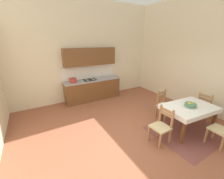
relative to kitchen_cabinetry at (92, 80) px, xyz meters
The scene contains 11 objects.
ground_plane 3.11m from the kitchen_cabinetry, 91.29° to the right, with size 6.72×7.10×0.10m, color #99563D.
wall_back 1.21m from the kitchen_cabinetry, 101.42° to the left, with size 6.72×0.12×4.04m, color beige.
wall_right 4.42m from the kitchen_cabinetry, 44.31° to the right, with size 0.12×7.10×4.04m, color beige.
area_rug 4.00m from the kitchen_cabinetry, 68.38° to the right, with size 2.10×1.60×0.01m, color brown.
kitchen_cabinetry is the anchor object (origin of this frame).
dining_table 3.82m from the kitchen_cabinetry, 67.83° to the right, with size 1.52×1.08×0.75m.
dining_chair_camera_side 4.64m from the kitchen_cabinetry, 70.87° to the right, with size 0.43×0.43×0.93m.
dining_chair_tv_side 3.55m from the kitchen_cabinetry, 83.72° to the right, with size 0.43×0.43×0.93m.
dining_chair_window_side 4.30m from the kitchen_cabinetry, 54.28° to the right, with size 0.42×0.42×0.93m.
dining_chair_kitchen_side 3.08m from the kitchen_cabinetry, 61.82° to the right, with size 0.45×0.45×0.93m.
fruit_bowl 3.83m from the kitchen_cabinetry, 68.15° to the right, with size 0.30×0.30×0.12m.
Camera 1 is at (-2.16, -2.50, 2.49)m, focal length 22.53 mm.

